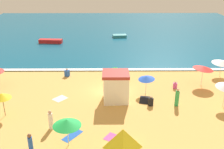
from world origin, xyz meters
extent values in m
plane|color=#E0A856|center=(0.00, 0.00, 0.00)|extent=(60.00, 60.00, 0.00)
cube|color=#0F567A|center=(0.00, 28.00, 0.05)|extent=(60.00, 44.00, 0.10)
cube|color=white|center=(0.00, 6.30, 0.10)|extent=(57.00, 0.70, 0.01)
cube|color=white|center=(0.39, -1.49, 1.28)|extent=(2.36, 2.20, 2.56)
cube|color=#A5332D|center=(0.39, -1.49, 2.69)|extent=(2.43, 2.24, 0.27)
cylinder|color=silver|center=(9.59, 1.90, 1.05)|extent=(0.05, 0.05, 2.09)
cone|color=red|center=(9.59, 1.90, 1.99)|extent=(2.42, 2.40, 0.52)
cylinder|color=silver|center=(-3.05, -8.09, 1.01)|extent=(0.05, 0.05, 2.02)
cone|color=green|center=(-3.05, -8.09, 1.84)|extent=(2.52, 2.51, 0.50)
cylinder|color=silver|center=(0.45, 2.32, 0.94)|extent=(0.05, 0.05, 1.88)
cone|color=green|center=(0.45, 2.32, 1.71)|extent=(2.12, 2.11, 0.54)
cylinder|color=silver|center=(12.59, 4.44, 0.90)|extent=(0.05, 0.05, 1.80)
cone|color=white|center=(12.59, 4.44, 1.70)|extent=(2.76, 2.77, 0.46)
cylinder|color=silver|center=(3.41, -0.06, 0.90)|extent=(0.05, 0.05, 1.81)
cone|color=blue|center=(3.41, -0.06, 1.70)|extent=(2.30, 2.30, 0.49)
cylinder|color=#4C3823|center=(-8.99, -4.15, 1.02)|extent=(0.05, 0.05, 2.03)
cone|color=yellow|center=(-8.99, -4.15, 1.88)|extent=(1.60, 1.58, 0.51)
pyramid|color=yellow|center=(0.74, -8.39, 0.75)|extent=(2.02, 1.92, 1.50)
cube|color=#D84CA5|center=(6.63, 1.17, 0.28)|extent=(0.46, 0.46, 0.57)
sphere|color=beige|center=(6.63, 1.17, 0.67)|extent=(0.23, 0.23, 0.23)
cube|color=blue|center=(-5.10, 4.50, 0.36)|extent=(0.63, 0.63, 0.72)
sphere|color=#DBA884|center=(-5.10, 4.50, 0.81)|extent=(0.21, 0.21, 0.21)
cylinder|color=blue|center=(-5.23, -9.42, 0.81)|extent=(0.31, 0.31, 1.62)
sphere|color=brown|center=(-5.23, -9.42, 1.74)|extent=(0.26, 0.26, 0.26)
cylinder|color=green|center=(5.89, -2.53, 0.73)|extent=(0.48, 0.48, 1.45)
sphere|color=#DBA884|center=(5.89, -2.53, 1.57)|extent=(0.25, 0.25, 0.25)
cylinder|color=white|center=(-4.69, -6.08, 0.67)|extent=(0.41, 0.41, 1.34)
sphere|color=#DBA884|center=(-4.69, -6.08, 1.46)|extent=(0.26, 0.26, 0.26)
cube|color=black|center=(3.54, -2.47, 0.38)|extent=(0.47, 0.47, 0.75)
sphere|color=beige|center=(3.54, -2.47, 0.84)|extent=(0.20, 0.20, 0.20)
cube|color=white|center=(-4.92, -1.13, 0.01)|extent=(1.56, 1.59, 0.01)
cube|color=black|center=(3.17, -1.46, 0.01)|extent=(1.28, 1.78, 0.01)
cube|color=#D84CA5|center=(0.03, -7.30, 0.01)|extent=(1.38, 1.39, 0.01)
cube|color=blue|center=(-2.93, -7.02, 0.01)|extent=(1.53, 1.77, 0.01)
cube|color=teal|center=(1.59, 22.43, 0.33)|extent=(2.55, 1.59, 0.46)
cube|color=red|center=(-10.02, 18.63, 0.40)|extent=(3.86, 1.33, 0.61)
camera|label=1|loc=(-0.10, -22.90, 11.46)|focal=41.06mm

